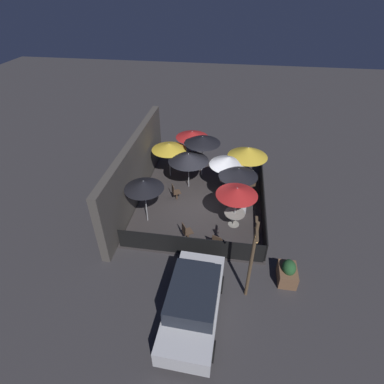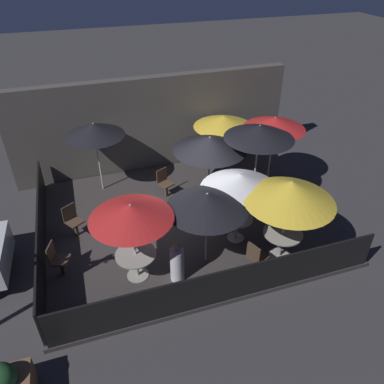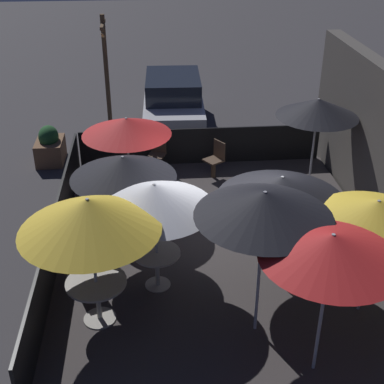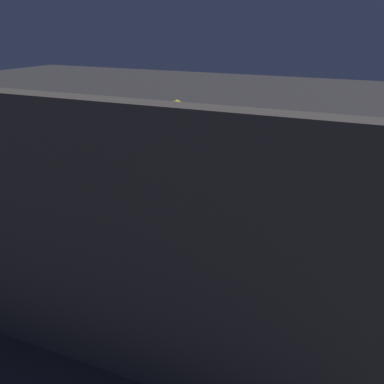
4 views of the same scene
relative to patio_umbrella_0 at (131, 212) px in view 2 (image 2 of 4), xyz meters
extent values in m
plane|color=#383538|center=(1.69, 1.77, -2.04)|extent=(60.00, 60.00, 0.00)
cube|color=#383333|center=(1.69, 1.77, -1.98)|extent=(7.76, 6.34, 0.12)
cube|color=#4C4742|center=(1.69, 5.16, -0.41)|extent=(9.36, 0.36, 3.26)
cube|color=black|center=(1.69, -1.36, -1.45)|extent=(7.56, 0.05, 0.95)
cube|color=black|center=(-2.14, 1.77, -1.45)|extent=(0.05, 6.14, 0.95)
cylinder|color=#B2B2B7|center=(0.00, 0.00, -0.87)|extent=(0.05, 0.05, 2.11)
cone|color=red|center=(0.00, 0.00, 0.00)|extent=(1.86, 1.86, 0.36)
cylinder|color=#B2B2B7|center=(3.58, -0.46, -0.79)|extent=(0.05, 0.05, 2.26)
cone|color=gold|center=(3.58, -0.46, 0.07)|extent=(2.13, 2.13, 0.53)
cylinder|color=#B2B2B7|center=(2.79, 0.51, -0.90)|extent=(0.05, 0.05, 2.04)
cone|color=silver|center=(2.79, 0.51, -0.10)|extent=(2.00, 2.00, 0.44)
cylinder|color=#B2B2B7|center=(-0.32, 4.10, -0.78)|extent=(0.05, 0.05, 2.28)
cone|color=black|center=(-0.32, 4.10, 0.16)|extent=(1.79, 1.79, 0.40)
cylinder|color=#B2B2B7|center=(1.72, -0.03, -0.90)|extent=(0.05, 0.05, 2.04)
cone|color=black|center=(1.72, -0.03, -0.08)|extent=(1.92, 1.92, 0.41)
cylinder|color=#B2B2B7|center=(3.70, 3.83, -0.88)|extent=(0.05, 0.05, 2.09)
cone|color=gold|center=(3.70, 3.83, -0.01)|extent=(1.94, 1.94, 0.37)
cylinder|color=#B2B2B7|center=(4.89, 2.72, -0.75)|extent=(0.05, 0.05, 2.34)
cone|color=red|center=(4.89, 2.72, 0.24)|extent=(1.89, 1.89, 0.36)
cylinder|color=#B2B2B7|center=(4.01, 2.02, -0.67)|extent=(0.05, 0.05, 2.50)
cone|color=black|center=(4.01, 2.02, 0.38)|extent=(1.99, 1.99, 0.39)
cylinder|color=#B2B2B7|center=(2.76, 2.60, -0.89)|extent=(0.05, 0.05, 2.06)
cone|color=black|center=(2.76, 2.60, -0.06)|extent=(2.15, 2.15, 0.41)
cylinder|color=#9E998E|center=(0.00, 0.00, -1.91)|extent=(0.52, 0.52, 0.02)
cylinder|color=#9E998E|center=(0.00, 0.00, -1.59)|extent=(0.08, 0.08, 0.67)
cylinder|color=#9E998E|center=(0.00, 0.00, -1.24)|extent=(0.95, 0.95, 0.04)
cylinder|color=#9E998E|center=(3.58, -0.46, -1.91)|extent=(0.53, 0.53, 0.02)
cylinder|color=#9E998E|center=(3.58, -0.46, -1.56)|extent=(0.08, 0.08, 0.73)
cylinder|color=#9E998E|center=(3.58, -0.46, -1.17)|extent=(0.97, 0.97, 0.04)
cylinder|color=#9E998E|center=(2.79, 0.51, -1.91)|extent=(0.45, 0.45, 0.02)
cylinder|color=#9E998E|center=(2.79, 0.51, -1.59)|extent=(0.08, 0.08, 0.67)
cylinder|color=#9E998E|center=(2.79, 0.51, -1.23)|extent=(0.82, 0.82, 0.04)
cube|color=#4C3828|center=(1.52, 3.03, -1.70)|extent=(0.11, 0.11, 0.44)
cube|color=#4C3828|center=(1.52, 3.03, -1.47)|extent=(0.54, 0.54, 0.04)
cube|color=#4C3828|center=(1.44, 3.20, -1.23)|extent=(0.37, 0.21, 0.44)
cube|color=#4C3828|center=(-1.29, 1.99, -1.70)|extent=(0.11, 0.11, 0.43)
cube|color=#4C3828|center=(-1.29, 1.99, -1.47)|extent=(0.55, 0.55, 0.04)
cube|color=#4C3828|center=(-1.38, 2.14, -1.23)|extent=(0.35, 0.24, 0.44)
cube|color=#4C3828|center=(-1.70, 0.61, -1.71)|extent=(0.10, 0.10, 0.43)
cube|color=#4C3828|center=(-1.70, 0.61, -1.47)|extent=(0.51, 0.51, 0.04)
cube|color=#4C3828|center=(-1.87, 0.67, -1.23)|extent=(0.16, 0.39, 0.44)
cube|color=#4C3828|center=(2.77, -0.76, -1.69)|extent=(0.10, 0.10, 0.46)
cube|color=#4C3828|center=(2.77, -0.76, -1.44)|extent=(0.52, 0.52, 0.04)
cube|color=#4C3828|center=(2.60, -0.83, -1.20)|extent=(0.17, 0.38, 0.44)
cylinder|color=silver|center=(0.88, -0.40, -1.47)|extent=(0.36, 0.36, 0.90)
sphere|color=tan|center=(0.88, -0.40, -0.92)|extent=(0.20, 0.20, 0.20)
camera|label=1|loc=(-10.71, 0.37, 7.68)|focal=28.00mm
camera|label=2|loc=(-0.74, -6.44, 4.82)|focal=35.00mm
camera|label=3|loc=(10.33, 0.48, 4.12)|focal=50.00mm
camera|label=4|loc=(-2.04, 9.74, 2.04)|focal=50.00mm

